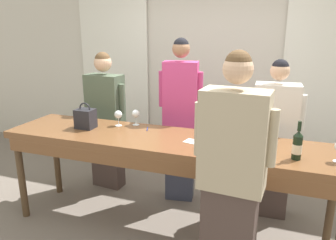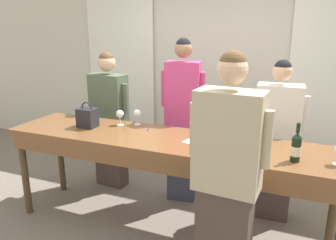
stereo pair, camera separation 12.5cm
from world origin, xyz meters
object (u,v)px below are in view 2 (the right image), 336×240
(wine_glass_front_left, at_px, (137,114))
(guest_cream_sweater, at_px, (276,142))
(wine_glass_center_mid, at_px, (268,131))
(wine_bottle, at_px, (296,147))
(guest_olive_jacket, at_px, (110,120))
(tasting_bar, at_px, (164,147))
(handbag, at_px, (87,117))
(wine_glass_back_left, at_px, (256,136))
(host_pouring, at_px, (226,182))
(wine_glass_center_left, at_px, (224,127))
(wine_glass_front_mid, at_px, (120,114))
(wine_glass_center_right, at_px, (229,130))
(potted_plant, at_px, (91,129))
(guest_pink_top, at_px, (183,120))

(wine_glass_front_left, relative_size, guest_cream_sweater, 0.10)
(wine_glass_center_mid, bearing_deg, wine_bottle, -55.43)
(guest_olive_jacket, bearing_deg, guest_cream_sweater, 0.00)
(tasting_bar, distance_m, handbag, 0.87)
(wine_glass_back_left, bearing_deg, host_pouring, -99.56)
(wine_glass_back_left, distance_m, host_pouring, 0.63)
(wine_glass_back_left, distance_m, guest_cream_sweater, 0.68)
(wine_glass_center_left, distance_m, wine_glass_back_left, 0.33)
(handbag, bearing_deg, guest_olive_jacket, 102.78)
(wine_glass_front_left, relative_size, wine_glass_center_mid, 1.00)
(wine_bottle, distance_m, guest_olive_jacket, 2.25)
(host_pouring, bearing_deg, wine_glass_center_left, 104.83)
(wine_glass_front_mid, relative_size, wine_glass_center_mid, 1.00)
(handbag, bearing_deg, wine_glass_front_mid, 33.43)
(wine_glass_center_right, bearing_deg, potted_plant, 149.90)
(wine_glass_front_mid, xyz_separation_m, guest_olive_jacket, (-0.41, 0.44, -0.22))
(wine_bottle, bearing_deg, wine_glass_front_left, 165.06)
(wine_glass_center_left, xyz_separation_m, wine_glass_back_left, (0.30, -0.15, 0.00))
(wine_glass_front_left, relative_size, wine_glass_center_left, 1.00)
(tasting_bar, xyz_separation_m, wine_glass_back_left, (0.80, 0.04, 0.20))
(handbag, distance_m, wine_glass_front_left, 0.50)
(wine_glass_back_left, distance_m, guest_olive_jacket, 1.91)
(wine_glass_center_right, distance_m, wine_glass_back_left, 0.24)
(guest_olive_jacket, distance_m, guest_cream_sweater, 1.92)
(guest_pink_top, relative_size, host_pouring, 1.01)
(wine_glass_front_mid, xyz_separation_m, wine_glass_center_mid, (1.46, 0.01, 0.00))
(wine_bottle, bearing_deg, handbag, 175.74)
(wine_glass_front_mid, bearing_deg, handbag, -146.57)
(wine_glass_front_left, height_order, guest_pink_top, guest_pink_top)
(wine_bottle, height_order, guest_pink_top, guest_pink_top)
(host_pouring, distance_m, potted_plant, 3.40)
(wine_bottle, relative_size, wine_glass_center_left, 1.90)
(wine_glass_center_left, height_order, wine_glass_center_mid, same)
(guest_pink_top, bearing_deg, tasting_bar, -84.81)
(guest_pink_top, distance_m, guest_cream_sweater, 0.99)
(handbag, xyz_separation_m, wine_glass_center_mid, (1.73, 0.19, 0.01))
(wine_glass_center_mid, bearing_deg, handbag, -173.73)
(wine_bottle, bearing_deg, guest_cream_sweater, 103.51)
(wine_glass_center_left, bearing_deg, host_pouring, -75.17)
(wine_glass_center_left, bearing_deg, wine_bottle, -25.49)
(tasting_bar, bearing_deg, wine_glass_center_mid, 14.45)
(wine_glass_center_left, relative_size, guest_cream_sweater, 0.10)
(guest_cream_sweater, bearing_deg, potted_plant, 162.72)
(wine_glass_back_left, relative_size, potted_plant, 0.24)
(wine_bottle, distance_m, handbag, 1.97)
(guest_olive_jacket, relative_size, guest_cream_sweater, 1.01)
(tasting_bar, distance_m, wine_glass_center_left, 0.57)
(wine_glass_center_right, xyz_separation_m, wine_glass_back_left, (0.23, -0.07, 0.00))
(wine_glass_front_left, bearing_deg, guest_pink_top, 44.42)
(tasting_bar, bearing_deg, potted_plant, 141.07)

